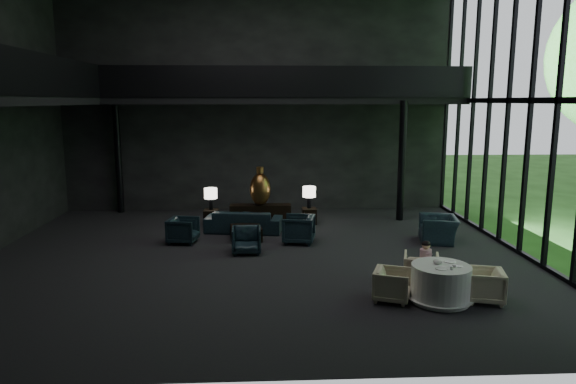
{
  "coord_description": "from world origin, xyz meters",
  "views": [
    {
      "loc": [
        0.19,
        -12.81,
        3.99
      ],
      "look_at": [
        0.83,
        0.5,
        1.62
      ],
      "focal_mm": 32.0,
      "sensor_mm": 36.0,
      "label": 1
    }
  ],
  "objects_px": {
    "window_armchair": "(439,224)",
    "coffee_table": "(246,233)",
    "lounge_armchair_west": "(183,229)",
    "lounge_armchair_south": "(246,239)",
    "sofa": "(244,216)",
    "dining_chair_east": "(484,285)",
    "lounge_armchair_east": "(299,226)",
    "dining_chair_west": "(392,285)",
    "dining_chair_north": "(421,268)",
    "table_lamp_right": "(309,193)",
    "child": "(426,253)",
    "side_table_right": "(309,216)",
    "table_lamp_left": "(211,194)",
    "console": "(260,214)",
    "dining_table": "(440,286)",
    "side_table_left": "(211,217)",
    "bronze_urn": "(260,189)"
  },
  "relations": [
    {
      "from": "window_armchair",
      "to": "coffee_table",
      "type": "distance_m",
      "value": 5.55
    },
    {
      "from": "lounge_armchair_west",
      "to": "window_armchair",
      "type": "height_order",
      "value": "window_armchair"
    },
    {
      "from": "lounge_armchair_west",
      "to": "lounge_armchair_south",
      "type": "distance_m",
      "value": 2.13
    },
    {
      "from": "sofa",
      "to": "dining_chair_east",
      "type": "height_order",
      "value": "sofa"
    },
    {
      "from": "lounge_armchair_east",
      "to": "dining_chair_east",
      "type": "height_order",
      "value": "lounge_armchair_east"
    },
    {
      "from": "sofa",
      "to": "dining_chair_west",
      "type": "distance_m",
      "value": 6.53
    },
    {
      "from": "coffee_table",
      "to": "dining_chair_east",
      "type": "relative_size",
      "value": 1.27
    },
    {
      "from": "dining_chair_north",
      "to": "dining_chair_west",
      "type": "bearing_deg",
      "value": 62.73
    },
    {
      "from": "table_lamp_right",
      "to": "dining_chair_west",
      "type": "distance_m",
      "value": 6.82
    },
    {
      "from": "coffee_table",
      "to": "child",
      "type": "distance_m",
      "value": 5.68
    },
    {
      "from": "dining_chair_north",
      "to": "dining_chair_east",
      "type": "height_order",
      "value": "dining_chair_north"
    },
    {
      "from": "child",
      "to": "table_lamp_right",
      "type": "bearing_deg",
      "value": -70.89
    },
    {
      "from": "side_table_right",
      "to": "dining_chair_east",
      "type": "relative_size",
      "value": 0.74
    },
    {
      "from": "coffee_table",
      "to": "dining_chair_east",
      "type": "bearing_deg",
      "value": -44.88
    },
    {
      "from": "lounge_armchair_east",
      "to": "table_lamp_left",
      "type": "bearing_deg",
      "value": -118.37
    },
    {
      "from": "lounge_armchair_west",
      "to": "console",
      "type": "bearing_deg",
      "value": -35.06
    },
    {
      "from": "window_armchair",
      "to": "dining_table",
      "type": "bearing_deg",
      "value": -7.29
    },
    {
      "from": "table_lamp_right",
      "to": "window_armchair",
      "type": "bearing_deg",
      "value": -34.56
    },
    {
      "from": "lounge_armchair_east",
      "to": "dining_table",
      "type": "relative_size",
      "value": 0.73
    },
    {
      "from": "lounge_armchair_west",
      "to": "dining_chair_west",
      "type": "distance_m",
      "value": 6.66
    },
    {
      "from": "side_table_left",
      "to": "table_lamp_left",
      "type": "distance_m",
      "value": 0.76
    },
    {
      "from": "bronze_urn",
      "to": "coffee_table",
      "type": "distance_m",
      "value": 2.15
    },
    {
      "from": "sofa",
      "to": "coffee_table",
      "type": "distance_m",
      "value": 0.95
    },
    {
      "from": "table_lamp_left",
      "to": "table_lamp_right",
      "type": "bearing_deg",
      "value": 0.71
    },
    {
      "from": "table_lamp_right",
      "to": "sofa",
      "type": "distance_m",
      "value": 2.4
    },
    {
      "from": "window_armchair",
      "to": "dining_chair_north",
      "type": "height_order",
      "value": "window_armchair"
    },
    {
      "from": "table_lamp_right",
      "to": "lounge_armchair_south",
      "type": "height_order",
      "value": "table_lamp_right"
    },
    {
      "from": "dining_table",
      "to": "child",
      "type": "height_order",
      "value": "child"
    },
    {
      "from": "lounge_armchair_south",
      "to": "window_armchair",
      "type": "distance_m",
      "value": 5.52
    },
    {
      "from": "table_lamp_right",
      "to": "console",
      "type": "bearing_deg",
      "value": 177.59
    },
    {
      "from": "table_lamp_left",
      "to": "dining_table",
      "type": "relative_size",
      "value": 0.53
    },
    {
      "from": "table_lamp_right",
      "to": "lounge_armchair_south",
      "type": "relative_size",
      "value": 0.93
    },
    {
      "from": "dining_table",
      "to": "dining_chair_east",
      "type": "height_order",
      "value": "dining_table"
    },
    {
      "from": "lounge_armchair_east",
      "to": "dining_chair_north",
      "type": "distance_m",
      "value": 4.26
    },
    {
      "from": "table_lamp_left",
      "to": "side_table_right",
      "type": "bearing_deg",
      "value": 0.2
    },
    {
      "from": "coffee_table",
      "to": "dining_table",
      "type": "xyz_separation_m",
      "value": [
        4.07,
        -4.88,
        0.13
      ]
    },
    {
      "from": "lounge_armchair_south",
      "to": "dining_table",
      "type": "relative_size",
      "value": 0.58
    },
    {
      "from": "coffee_table",
      "to": "bronze_urn",
      "type": "bearing_deg",
      "value": 77.62
    },
    {
      "from": "table_lamp_right",
      "to": "lounge_armchair_west",
      "type": "bearing_deg",
      "value": -150.26
    },
    {
      "from": "dining_chair_east",
      "to": "table_lamp_right",
      "type": "bearing_deg",
      "value": -142.16
    },
    {
      "from": "sofa",
      "to": "lounge_armchair_east",
      "type": "bearing_deg",
      "value": 149.3
    },
    {
      "from": "dining_chair_east",
      "to": "dining_chair_west",
      "type": "xyz_separation_m",
      "value": [
        -1.84,
        0.13,
        -0.01
      ]
    },
    {
      "from": "coffee_table",
      "to": "child",
      "type": "bearing_deg",
      "value": -44.41
    },
    {
      "from": "side_table_left",
      "to": "child",
      "type": "bearing_deg",
      "value": -47.81
    },
    {
      "from": "window_armchair",
      "to": "dining_chair_west",
      "type": "distance_m",
      "value": 4.92
    },
    {
      "from": "side_table_right",
      "to": "child",
      "type": "height_order",
      "value": "child"
    },
    {
      "from": "dining_chair_east",
      "to": "dining_table",
      "type": "bearing_deg",
      "value": -78.6
    },
    {
      "from": "bronze_urn",
      "to": "dining_chair_west",
      "type": "relative_size",
      "value": 1.89
    },
    {
      "from": "console",
      "to": "table_lamp_left",
      "type": "bearing_deg",
      "value": -176.18
    },
    {
      "from": "dining_chair_west",
      "to": "lounge_armchair_east",
      "type": "bearing_deg",
      "value": 40.86
    }
  ]
}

